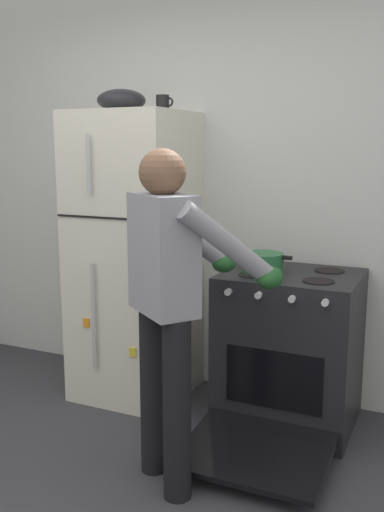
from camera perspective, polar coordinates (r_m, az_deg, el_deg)
kitchen_wall_back at (r=3.78m, az=3.10°, el=6.92°), size 6.00×0.10×2.70m
refrigerator at (r=3.69m, az=-5.64°, el=-0.10°), size 0.68×0.72×1.82m
stove_range at (r=3.42m, az=9.61°, el=-9.27°), size 0.76×1.21×0.90m
person_cook at (r=2.63m, az=-2.02°, el=-3.33°), size 0.70×0.76×1.60m
red_pot at (r=3.29m, az=7.05°, el=-0.62°), size 0.34×0.24×0.11m
coffee_mug at (r=3.59m, az=-2.90°, el=14.98°), size 0.11×0.08×0.10m
mixing_bowl at (r=3.68m, az=-7.04°, el=15.12°), size 0.30×0.30×0.14m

